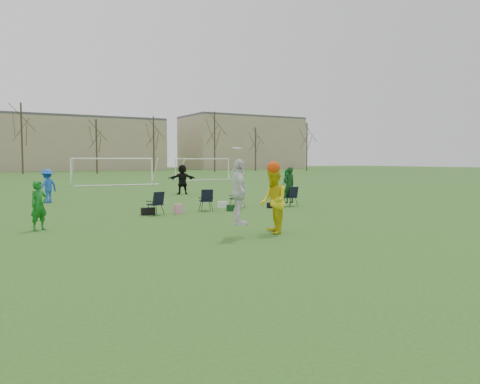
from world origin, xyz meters
TOP-DOWN VIEW (x-y plane):
  - ground at (0.00, 0.00)m, footprint 260.00×260.00m
  - fielder_green_near at (-5.47, 5.27)m, footprint 0.70×0.62m
  - fielder_blue at (-3.83, 15.59)m, footprint 1.33×1.20m
  - fielder_green_far at (9.45, 12.26)m, footprint 0.77×0.97m
  - fielder_black at (4.84, 17.83)m, footprint 1.90×0.95m
  - center_contest at (0.21, 0.96)m, footprint 2.22×1.34m
  - sideline_setup at (3.46, 7.81)m, footprint 7.90×1.75m
  - goal_mid at (4.00, 32.00)m, footprint 7.40×0.63m
  - goal_right at (16.00, 38.00)m, footprint 7.35×1.14m
  - tree_line at (0.24, 69.85)m, footprint 110.28×3.28m
  - building_row at (6.73, 96.00)m, footprint 126.00×16.00m

SIDE VIEW (x-z plane):
  - ground at x=0.00m, z-range 0.00..0.00m
  - sideline_setup at x=3.46m, z-range -0.38..1.54m
  - fielder_green_near at x=-5.47m, z-range 0.00..1.61m
  - fielder_green_far at x=9.45m, z-range 0.00..1.73m
  - fielder_blue at x=-3.83m, z-range 0.00..1.79m
  - fielder_black at x=4.84m, z-range 0.00..1.96m
  - center_contest at x=0.21m, z-range -0.16..2.48m
  - goal_mid at x=4.00m, z-range 0.69..3.15m
  - goal_right at x=16.00m, z-range 0.69..3.15m
  - tree_line at x=0.24m, z-range -0.61..10.79m
  - building_row at x=6.73m, z-range -0.51..12.49m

